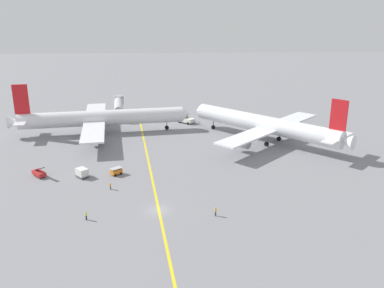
% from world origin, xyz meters
% --- Properties ---
extents(ground_plane, '(600.00, 600.00, 0.00)m').
position_xyz_m(ground_plane, '(0.00, 0.00, 0.00)').
color(ground_plane, gray).
extents(taxiway_stripe, '(15.60, 119.11, 0.01)m').
position_xyz_m(taxiway_stripe, '(-1.08, 10.00, 0.00)').
color(taxiway_stripe, yellow).
rests_on(taxiway_stripe, ground).
extents(airliner_at_gate_left, '(55.95, 47.60, 16.22)m').
position_xyz_m(airliner_at_gate_left, '(-19.49, 53.87, 4.79)').
color(airliner_at_gate_left, silver).
rests_on(airliner_at_gate_left, ground).
extents(airliner_being_pushed, '(41.96, 41.69, 15.72)m').
position_xyz_m(airliner_being_pushed, '(30.25, 42.68, 5.16)').
color(airliner_being_pushed, white).
rests_on(airliner_being_pushed, ground).
extents(pushback_tug, '(7.49, 6.97, 2.92)m').
position_xyz_m(pushback_tug, '(7.66, 64.76, 1.24)').
color(pushback_tug, white).
rests_on(pushback_tug, ground).
extents(gse_belt_loader_portside, '(4.20, 4.50, 3.02)m').
position_xyz_m(gse_belt_loader_portside, '(-28.41, 18.68, 0.83)').
color(gse_belt_loader_portside, red).
rests_on(gse_belt_loader_portside, ground).
extents(gse_baggage_cart_trailing, '(3.11, 2.96, 1.71)m').
position_xyz_m(gse_baggage_cart_trailing, '(-10.40, 18.79, 0.86)').
color(gse_baggage_cart_trailing, orange).
rests_on(gse_baggage_cart_trailing, ground).
extents(gse_container_dolly_flat, '(3.77, 3.85, 2.15)m').
position_xyz_m(gse_container_dolly_flat, '(-18.19, 17.67, 1.17)').
color(gse_container_dolly_flat, slate).
rests_on(gse_container_dolly_flat, ground).
extents(ground_crew_wing_walker_right, '(0.36, 0.36, 1.75)m').
position_xyz_m(ground_crew_wing_walker_right, '(11.05, -2.76, 0.92)').
color(ground_crew_wing_walker_right, '#2D3351').
rests_on(ground_crew_wing_walker_right, ground).
extents(ground_crew_ramp_agent_by_cones, '(0.36, 0.36, 1.76)m').
position_xyz_m(ground_crew_ramp_agent_by_cones, '(-13.21, -3.18, 0.92)').
color(ground_crew_ramp_agent_by_cones, black).
rests_on(ground_crew_ramp_agent_by_cones, ground).
extents(ground_crew_marshaller_foreground, '(0.36, 0.48, 1.59)m').
position_xyz_m(ground_crew_marshaller_foreground, '(-10.63, 10.39, 0.82)').
color(ground_crew_marshaller_foreground, '#4C4C51').
rests_on(ground_crew_marshaller_foreground, ground).
extents(jet_bridge, '(5.68, 20.22, 5.76)m').
position_xyz_m(jet_bridge, '(-16.72, 77.08, 3.98)').
color(jet_bridge, '#B7B7BC').
rests_on(jet_bridge, ground).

